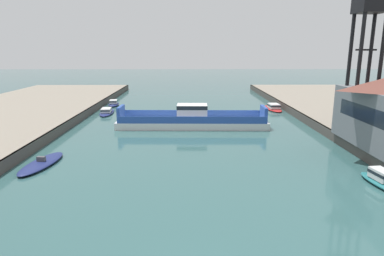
{
  "coord_description": "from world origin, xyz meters",
  "views": [
    {
      "loc": [
        -0.55,
        -14.63,
        12.1
      ],
      "look_at": [
        0.0,
        28.47,
        2.0
      ],
      "focal_mm": 31.46,
      "sensor_mm": 36.0,
      "label": 1
    }
  ],
  "objects_px": {
    "moored_boat_near_left": "(107,111)",
    "crane_tower": "(369,23)",
    "chain_ferry": "(192,120)",
    "moored_boat_far_left": "(383,180)",
    "moored_boat_mid_right": "(114,103)",
    "moored_boat_mid_left": "(42,163)",
    "moored_boat_near_right": "(273,107)"
  },
  "relations": [
    {
      "from": "chain_ferry",
      "to": "moored_boat_mid_right",
      "type": "bearing_deg",
      "value": 128.86
    },
    {
      "from": "moored_boat_near_right",
      "to": "moored_boat_near_left",
      "type": "bearing_deg",
      "value": -173.22
    },
    {
      "from": "moored_boat_near_right",
      "to": "moored_boat_mid_right",
      "type": "distance_m",
      "value": 34.52
    },
    {
      "from": "moored_boat_far_left",
      "to": "crane_tower",
      "type": "height_order",
      "value": "crane_tower"
    },
    {
      "from": "moored_boat_mid_right",
      "to": "crane_tower",
      "type": "height_order",
      "value": "crane_tower"
    },
    {
      "from": "moored_boat_far_left",
      "to": "crane_tower",
      "type": "bearing_deg",
      "value": 73.99
    },
    {
      "from": "moored_boat_mid_right",
      "to": "moored_boat_far_left",
      "type": "distance_m",
      "value": 56.87
    },
    {
      "from": "moored_boat_near_left",
      "to": "moored_boat_near_right",
      "type": "height_order",
      "value": "moored_boat_near_right"
    },
    {
      "from": "moored_boat_near_left",
      "to": "moored_boat_near_right",
      "type": "distance_m",
      "value": 33.5
    },
    {
      "from": "moored_boat_mid_right",
      "to": "moored_boat_mid_left",
      "type": "bearing_deg",
      "value": -88.86
    },
    {
      "from": "chain_ferry",
      "to": "crane_tower",
      "type": "relative_size",
      "value": 1.35
    },
    {
      "from": "chain_ferry",
      "to": "moored_boat_far_left",
      "type": "xyz_separation_m",
      "value": [
        16.96,
        -24.27,
        -0.55
      ]
    },
    {
      "from": "moored_boat_near_left",
      "to": "crane_tower",
      "type": "xyz_separation_m",
      "value": [
        36.86,
        -23.42,
        14.73
      ]
    },
    {
      "from": "chain_ferry",
      "to": "moored_boat_near_right",
      "type": "xyz_separation_m",
      "value": [
        16.9,
        15.42,
        -0.61
      ]
    },
    {
      "from": "chain_ferry",
      "to": "crane_tower",
      "type": "xyz_separation_m",
      "value": [
        20.5,
        -11.96,
        14.06
      ]
    },
    {
      "from": "chain_ferry",
      "to": "moored_boat_near_right",
      "type": "relative_size",
      "value": 2.84
    },
    {
      "from": "moored_boat_mid_left",
      "to": "crane_tower",
      "type": "distance_m",
      "value": 40.23
    },
    {
      "from": "moored_boat_mid_left",
      "to": "moored_boat_mid_right",
      "type": "relative_size",
      "value": 1.23
    },
    {
      "from": "moored_boat_mid_right",
      "to": "crane_tower",
      "type": "xyz_separation_m",
      "value": [
        37.62,
        -33.21,
        14.68
      ]
    },
    {
      "from": "moored_boat_near_left",
      "to": "crane_tower",
      "type": "bearing_deg",
      "value": -32.44
    },
    {
      "from": "chain_ferry",
      "to": "moored_boat_mid_right",
      "type": "height_order",
      "value": "chain_ferry"
    },
    {
      "from": "moored_boat_mid_left",
      "to": "moored_boat_mid_right",
      "type": "distance_m",
      "value": 39.57
    },
    {
      "from": "moored_boat_near_left",
      "to": "moored_boat_near_right",
      "type": "bearing_deg",
      "value": 6.78
    },
    {
      "from": "chain_ferry",
      "to": "moored_boat_mid_right",
      "type": "relative_size",
      "value": 3.61
    },
    {
      "from": "moored_boat_near_left",
      "to": "crane_tower",
      "type": "distance_m",
      "value": 46.09
    },
    {
      "from": "moored_boat_mid_right",
      "to": "moored_boat_near_right",
      "type": "bearing_deg",
      "value": -9.73
    },
    {
      "from": "moored_boat_mid_left",
      "to": "moored_boat_far_left",
      "type": "relative_size",
      "value": 1.32
    },
    {
      "from": "moored_boat_mid_left",
      "to": "moored_boat_far_left",
      "type": "xyz_separation_m",
      "value": [
        33.3,
        -5.96,
        0.29
      ]
    },
    {
      "from": "moored_boat_mid_left",
      "to": "moored_boat_mid_right",
      "type": "bearing_deg",
      "value": 91.14
    },
    {
      "from": "moored_boat_mid_left",
      "to": "moored_boat_far_left",
      "type": "height_order",
      "value": "moored_boat_far_left"
    },
    {
      "from": "moored_boat_near_right",
      "to": "moored_boat_far_left",
      "type": "height_order",
      "value": "moored_boat_far_left"
    },
    {
      "from": "moored_boat_near_right",
      "to": "crane_tower",
      "type": "xyz_separation_m",
      "value": [
        3.59,
        -27.38,
        14.67
      ]
    }
  ]
}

